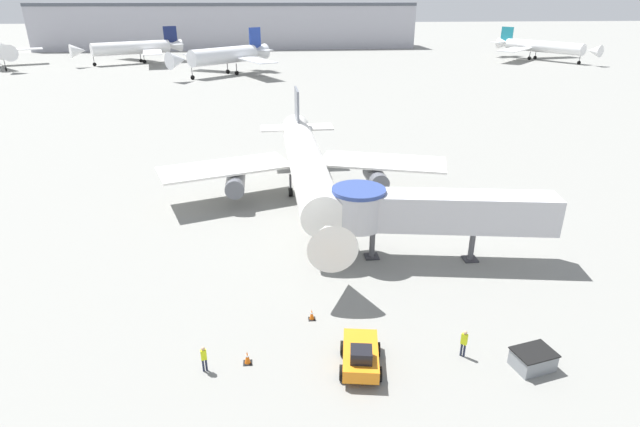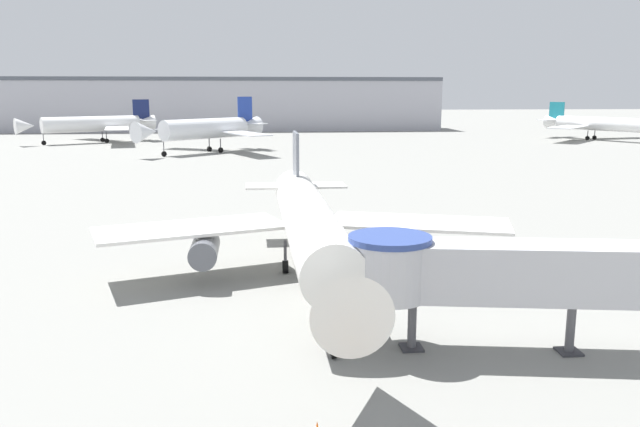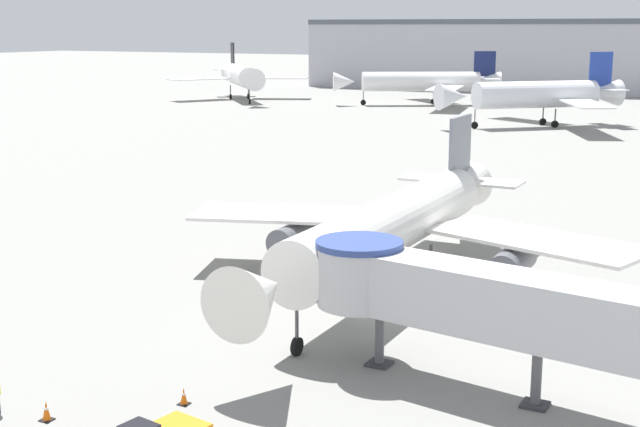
# 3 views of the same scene
# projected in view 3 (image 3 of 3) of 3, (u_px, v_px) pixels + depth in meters

# --- Properties ---
(ground_plane) EXTENTS (800.00, 800.00, 0.00)m
(ground_plane) POSITION_uv_depth(u_px,v_px,m) (383.00, 310.00, 49.66)
(ground_plane) COLOR gray
(main_airplane) EXTENTS (29.78, 33.08, 9.35)m
(main_airplane) POSITION_uv_depth(u_px,v_px,m) (395.00, 225.00, 53.00)
(main_airplane) COLOR white
(main_airplane) RESTS_ON ground_plane
(jet_bridge) EXTENTS (16.95, 5.71, 5.82)m
(jet_bridge) POSITION_uv_depth(u_px,v_px,m) (458.00, 295.00, 38.52)
(jet_bridge) COLOR #B7B7BC
(jet_bridge) RESTS_ON ground_plane
(traffic_cone_near_nose) EXTENTS (0.45, 0.45, 0.74)m
(traffic_cone_near_nose) POSITION_uv_depth(u_px,v_px,m) (184.00, 396.00, 37.27)
(traffic_cone_near_nose) COLOR black
(traffic_cone_near_nose) RESTS_ON ground_plane
(traffic_cone_apron_front) EXTENTS (0.49, 0.49, 0.81)m
(traffic_cone_apron_front) POSITION_uv_depth(u_px,v_px,m) (46.00, 411.00, 35.75)
(traffic_cone_apron_front) COLOR black
(traffic_cone_apron_front) RESTS_ON ground_plane
(background_jet_blue_tail) EXTENTS (27.52, 27.75, 11.58)m
(background_jet_blue_tail) POSITION_uv_depth(u_px,v_px,m) (539.00, 95.00, 139.40)
(background_jet_blue_tail) COLOR silver
(background_jet_blue_tail) RESTS_ON ground_plane
(background_jet_navy_tail) EXTENTS (31.78, 32.80, 10.67)m
(background_jet_navy_tail) POSITION_uv_depth(u_px,v_px,m) (425.00, 82.00, 178.20)
(background_jet_navy_tail) COLOR white
(background_jet_navy_tail) RESTS_ON ground_plane
(background_jet_black_tail) EXTENTS (26.57, 27.39, 11.97)m
(background_jet_black_tail) POSITION_uv_depth(u_px,v_px,m) (241.00, 75.00, 190.45)
(background_jet_black_tail) COLOR white
(background_jet_black_tail) RESTS_ON ground_plane
(terminal_building) EXTENTS (147.78, 20.79, 17.22)m
(terminal_building) POSITION_uv_depth(u_px,v_px,m) (607.00, 56.00, 208.46)
(terminal_building) COLOR #A8A8B2
(terminal_building) RESTS_ON ground_plane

